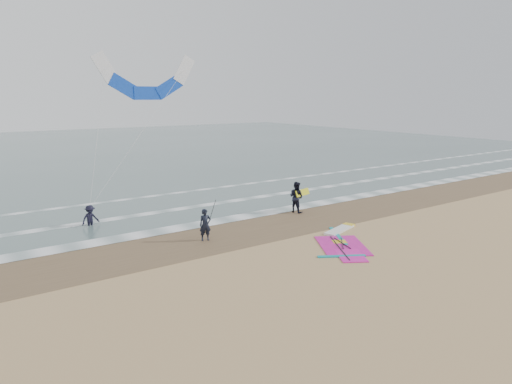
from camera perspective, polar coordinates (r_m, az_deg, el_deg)
ground at (r=20.33m, az=10.89°, el=-8.09°), size 120.00×120.00×0.00m
sea_water at (r=63.15m, az=-21.99°, el=4.78°), size 120.00×80.00×0.02m
wet_sand_band at (r=24.66m, az=0.89°, el=-4.29°), size 120.00×5.00×0.01m
foam_waterline at (r=28.25m, az=-4.37°, el=-2.17°), size 120.00×9.15×0.02m
windsurf_rig at (r=22.50m, az=10.77°, el=-6.03°), size 5.02×4.75×0.12m
person_standing at (r=22.19m, az=-6.36°, el=-4.11°), size 0.65×0.52×1.57m
person_walking at (r=27.48m, az=5.05°, el=-0.63°), size 0.93×1.07×1.88m
person_wading at (r=26.08m, az=-20.06°, el=-2.42°), size 1.07×0.77×1.50m
held_pole at (r=22.23m, az=-5.70°, el=-3.08°), size 0.17×0.86×1.82m
carried_kiteboard at (r=27.61m, az=5.83°, el=-0.06°), size 1.30×0.51×0.39m
surf_kite at (r=31.39m, az=-13.50°, el=13.33°), size 8.93×4.68×8.70m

